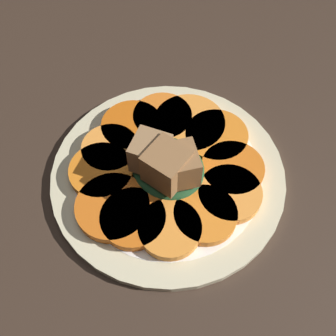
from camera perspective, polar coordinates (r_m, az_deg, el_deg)
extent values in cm
cube|color=#38281E|center=(55.42, 0.00, -1.71)|extent=(120.00, 120.00, 2.00)
cylinder|color=beige|center=(54.13, 0.00, -0.91)|extent=(29.92, 29.92, 1.00)
cylinder|color=white|center=(54.09, 0.00, -0.88)|extent=(23.93, 23.93, 1.00)
cylinder|color=orange|center=(49.28, 0.23, -8.24)|extent=(7.48, 7.48, 1.21)
cylinder|color=orange|center=(50.17, 4.88, -6.46)|extent=(7.60, 7.60, 1.21)
cylinder|color=orange|center=(51.90, 8.37, -3.48)|extent=(7.84, 7.84, 1.21)
cylinder|color=orange|center=(53.79, 8.73, -0.13)|extent=(7.99, 7.99, 1.21)
cylinder|color=orange|center=(56.44, 6.57, 4.28)|extent=(8.35, 8.35, 1.21)
cylinder|color=orange|center=(57.41, 2.87, 5.97)|extent=(9.72, 9.72, 1.21)
cylinder|color=orange|center=(58.05, -0.75, 6.86)|extent=(8.08, 8.08, 1.21)
cylinder|color=#D45F12|center=(57.14, -5.27, 5.41)|extent=(8.34, 8.34, 1.21)
cylinder|color=#F99539|center=(55.38, -7.84, 2.57)|extent=(7.44, 7.44, 1.21)
cylinder|color=orange|center=(53.65, -9.02, -0.43)|extent=(8.13, 8.13, 1.21)
cylinder|color=orange|center=(50.93, -7.51, -5.27)|extent=(8.96, 8.96, 1.21)
cylinder|color=orange|center=(50.01, -4.76, -6.82)|extent=(7.81, 7.81, 1.21)
ellipsoid|color=#1E4723|center=(52.71, 0.00, 0.04)|extent=(9.79, 8.81, 2.15)
cube|color=olive|center=(49.08, 1.61, 0.42)|extent=(5.62, 5.62, 4.35)
cube|color=#9E754C|center=(50.11, -2.37, 2.02)|extent=(5.83, 5.83, 4.20)
cube|color=olive|center=(48.88, -0.16, 0.33)|extent=(5.79, 5.79, 4.57)
cube|color=silver|center=(50.71, -4.88, -6.24)|extent=(11.48, 1.54, 0.40)
cube|color=silver|center=(53.69, -8.32, -1.02)|extent=(1.48, 2.36, 0.40)
cube|color=silver|center=(55.11, -10.67, 0.71)|extent=(4.52, 0.48, 0.40)
cube|color=silver|center=(55.20, -10.06, 1.02)|extent=(4.52, 0.48, 0.40)
cube|color=silver|center=(55.30, -9.46, 1.34)|extent=(4.52, 0.48, 0.40)
cube|color=silver|center=(55.41, -8.85, 1.65)|extent=(4.52, 0.48, 0.40)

